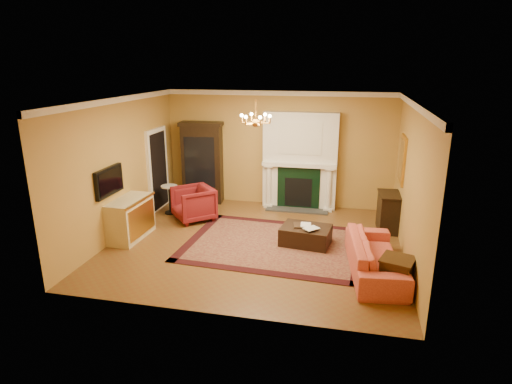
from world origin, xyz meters
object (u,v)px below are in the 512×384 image
(leather_ottoman, at_px, (306,235))
(pedestal_table, at_px, (170,197))
(wingback_armchair, at_px, (193,202))
(china_cabinet, at_px, (203,164))
(commode, at_px, (130,219))
(console_table, at_px, (388,213))
(end_table, at_px, (396,275))
(coral_sofa, at_px, (376,251))

(leather_ottoman, bearing_deg, pedestal_table, 168.93)
(wingback_armchair, bearing_deg, leather_ottoman, 30.90)
(china_cabinet, xyz_separation_m, wingback_armchair, (0.24, -1.43, -0.59))
(pedestal_table, relative_size, commode, 0.62)
(commode, bearing_deg, console_table, 18.39)
(wingback_armchair, relative_size, end_table, 1.62)
(china_cabinet, relative_size, coral_sofa, 0.95)
(wingback_armchair, xyz_separation_m, commode, (-0.95, -1.35, -0.01))
(pedestal_table, distance_m, leather_ottoman, 3.76)
(commode, relative_size, leather_ottoman, 1.18)
(wingback_armchair, bearing_deg, commode, -76.76)
(commode, distance_m, coral_sofa, 5.16)
(wingback_armchair, distance_m, end_table, 5.13)
(coral_sofa, distance_m, end_table, 0.68)
(china_cabinet, bearing_deg, coral_sofa, -42.66)
(coral_sofa, xyz_separation_m, leather_ottoman, (-1.36, 1.00, -0.23))
(end_table, bearing_deg, commode, 168.47)
(pedestal_table, bearing_deg, coral_sofa, -23.97)
(wingback_armchair, xyz_separation_m, console_table, (4.56, 0.31, -0.03))
(end_table, bearing_deg, coral_sofa, 118.84)
(coral_sofa, xyz_separation_m, end_table, (0.32, -0.58, -0.15))
(china_cabinet, relative_size, end_table, 3.77)
(china_cabinet, distance_m, wingback_armchair, 1.57)
(console_table, bearing_deg, leather_ottoman, -149.07)
(coral_sofa, bearing_deg, commode, 77.65)
(console_table, bearing_deg, end_table, -94.72)
(china_cabinet, bearing_deg, end_table, -45.19)
(china_cabinet, height_order, console_table, china_cabinet)
(pedestal_table, xyz_separation_m, end_table, (5.24, -2.77, -0.15))
(commode, height_order, end_table, commode)
(pedestal_table, relative_size, coral_sofa, 0.33)
(console_table, height_order, leather_ottoman, console_table)
(wingback_armchair, height_order, end_table, wingback_armchair)
(china_cabinet, relative_size, commode, 1.76)
(wingback_armchair, distance_m, pedestal_table, 0.80)
(pedestal_table, distance_m, console_table, 5.30)
(end_table, bearing_deg, leather_ottoman, 136.73)
(coral_sofa, height_order, console_table, coral_sofa)
(china_cabinet, relative_size, leather_ottoman, 2.08)
(wingback_armchair, distance_m, commode, 1.66)
(china_cabinet, xyz_separation_m, commode, (-0.71, -2.78, -0.60))
(wingback_armchair, distance_m, leather_ottoman, 2.97)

